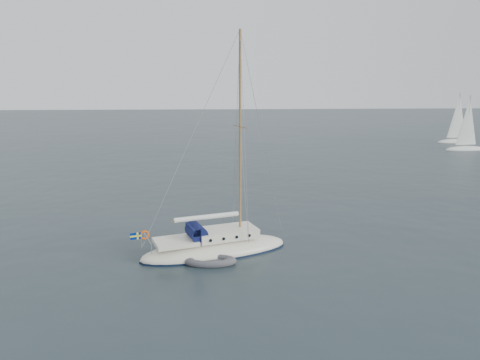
{
  "coord_description": "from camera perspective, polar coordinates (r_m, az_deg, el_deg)",
  "views": [
    {
      "loc": [
        -3.41,
        -24.66,
        10.22
      ],
      "look_at": [
        -1.81,
        0.0,
        4.98
      ],
      "focal_mm": 35.0,
      "sensor_mm": 36.0,
      "label": 1
    }
  ],
  "objects": [
    {
      "name": "ground",
      "position": [
        26.92,
        3.91,
        -10.38
      ],
      "size": [
        300.0,
        300.0,
        0.0
      ],
      "primitive_type": "plane",
      "color": "black",
      "rests_on": "ground"
    },
    {
      "name": "sailboat",
      "position": [
        28.39,
        -3.04,
        -6.92
      ],
      "size": [
        9.62,
        2.88,
        13.7
      ],
      "rotation": [
        0.0,
        0.0,
        0.32
      ],
      "color": "white",
      "rests_on": "ground"
    },
    {
      "name": "dinghy",
      "position": [
        27.04,
        -3.64,
        -9.84
      ],
      "size": [
        3.0,
        1.35,
        0.43
      ],
      "rotation": [
        0.0,
        0.0,
        -0.04
      ],
      "color": "#54545A",
      "rests_on": "ground"
    },
    {
      "name": "distant_yacht_c",
      "position": [
        78.27,
        25.99,
        6.0
      ],
      "size": [
        6.56,
        3.5,
        8.69
      ],
      "rotation": [
        0.0,
        0.0,
        0.13
      ],
      "color": "silver",
      "rests_on": "ground"
    },
    {
      "name": "distant_yacht_b",
      "position": [
        87.35,
        24.99,
        6.65
      ],
      "size": [
        6.72,
        3.58,
        8.9
      ],
      "rotation": [
        0.0,
        0.0,
        0.13
      ],
      "color": "silver",
      "rests_on": "ground"
    }
  ]
}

